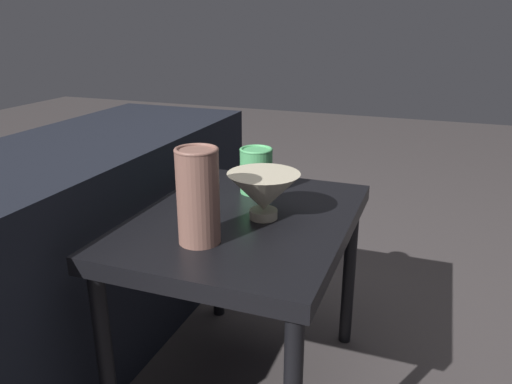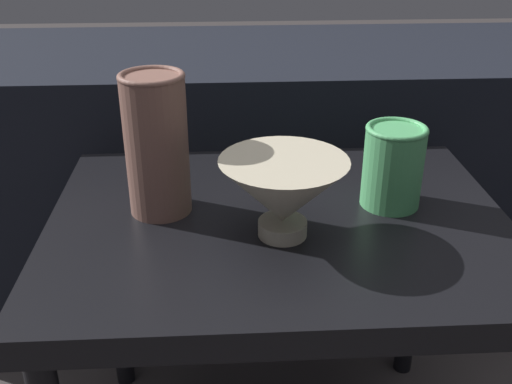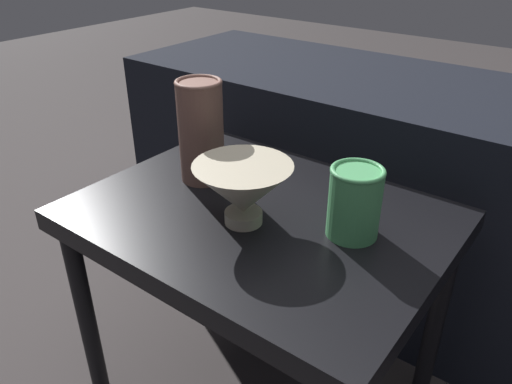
% 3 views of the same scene
% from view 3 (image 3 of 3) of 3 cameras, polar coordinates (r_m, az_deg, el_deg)
% --- Properties ---
extents(table, '(0.65, 0.49, 0.49)m').
position_cam_3_polar(table, '(0.93, 0.46, -5.21)').
color(table, black).
rests_on(table, ground_plane).
extents(couch_backdrop, '(1.43, 0.50, 0.60)m').
position_cam_3_polar(couch_backdrop, '(1.41, 13.84, 0.38)').
color(couch_backdrop, black).
rests_on(couch_backdrop, ground_plane).
extents(bowl, '(0.17, 0.17, 0.11)m').
position_cam_3_polar(bowl, '(0.83, -1.51, 0.25)').
color(bowl, '#B2A88E').
rests_on(bowl, table).
extents(vase_textured_left, '(0.09, 0.09, 0.20)m').
position_cam_3_polar(vase_textured_left, '(0.97, -6.31, 7.01)').
color(vase_textured_left, brown).
rests_on(vase_textured_left, table).
extents(vase_colorful_right, '(0.09, 0.09, 0.12)m').
position_cam_3_polar(vase_colorful_right, '(0.82, 11.21, -1.04)').
color(vase_colorful_right, '#47995B').
rests_on(vase_colorful_right, table).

